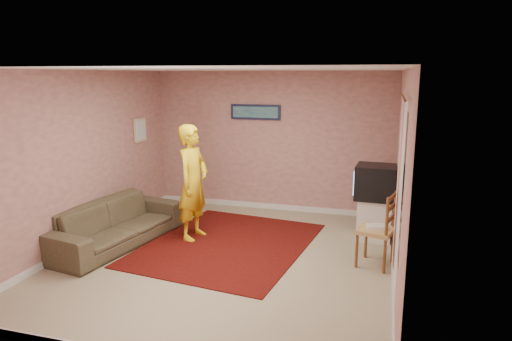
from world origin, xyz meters
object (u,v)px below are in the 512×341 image
(chair_a, at_px, (370,201))
(person, at_px, (193,182))
(tv_cabinet, at_px, (374,219))
(crt_tv, at_px, (376,182))
(chair_b, at_px, (376,221))
(sofa, at_px, (115,224))

(chair_a, relative_size, person, 0.26)
(tv_cabinet, bearing_deg, crt_tv, 176.74)
(tv_cabinet, xyz_separation_m, person, (-2.72, -0.74, 0.57))
(chair_a, bearing_deg, chair_b, -90.03)
(person, bearing_deg, crt_tv, -68.21)
(chair_a, height_order, sofa, chair_a)
(crt_tv, xyz_separation_m, person, (-2.72, -0.74, -0.02))
(chair_a, xyz_separation_m, chair_b, (0.13, -1.35, 0.09))
(tv_cabinet, distance_m, person, 2.88)
(crt_tv, relative_size, chair_a, 1.36)
(sofa, relative_size, person, 1.25)
(crt_tv, height_order, person, person)
(chair_a, bearing_deg, sofa, -161.34)
(chair_b, distance_m, person, 2.80)
(crt_tv, bearing_deg, tv_cabinet, 0.00)
(chair_b, distance_m, sofa, 3.82)
(crt_tv, bearing_deg, chair_b, -83.66)
(person, bearing_deg, chair_b, -89.74)
(tv_cabinet, xyz_separation_m, crt_tv, (-0.01, 0.00, 0.59))
(tv_cabinet, bearing_deg, sofa, -160.35)
(chair_a, distance_m, person, 2.87)
(tv_cabinet, relative_size, sofa, 0.29)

